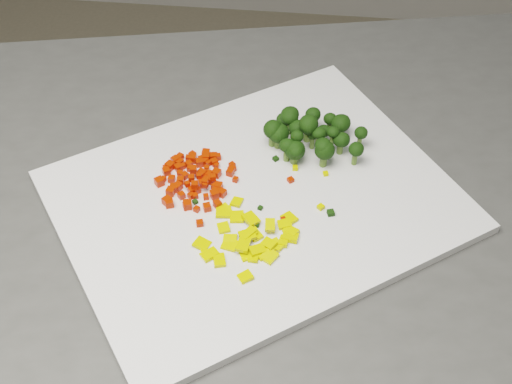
# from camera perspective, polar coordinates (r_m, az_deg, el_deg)

# --- Properties ---
(counter_block) EXTENTS (1.18, 0.93, 0.90)m
(counter_block) POSITION_cam_1_polar(r_m,az_deg,el_deg) (1.26, 2.51, -14.32)
(counter_block) COLOR #424240
(counter_block) RESTS_ON ground
(cutting_board) EXTENTS (0.58, 0.56, 0.01)m
(cutting_board) POSITION_cam_1_polar(r_m,az_deg,el_deg) (0.87, 0.00, -0.73)
(cutting_board) COLOR silver
(cutting_board) RESTS_ON counter_block
(carrot_pile) EXTENTS (0.10, 0.10, 0.03)m
(carrot_pile) POSITION_cam_1_polar(r_m,az_deg,el_deg) (0.88, -4.70, 1.35)
(carrot_pile) COLOR red
(carrot_pile) RESTS_ON cutting_board
(pepper_pile) EXTENTS (0.12, 0.12, 0.02)m
(pepper_pile) POSITION_cam_1_polar(r_m,az_deg,el_deg) (0.82, -0.46, -3.23)
(pepper_pile) COLOR #DAC70B
(pepper_pile) RESTS_ON cutting_board
(broccoli_pile) EXTENTS (0.12, 0.12, 0.06)m
(broccoli_pile) POSITION_cam_1_polar(r_m,az_deg,el_deg) (0.91, 4.84, 4.61)
(broccoli_pile) COLOR black
(broccoli_pile) RESTS_ON cutting_board
(carrot_cube_0) EXTENTS (0.01, 0.01, 0.01)m
(carrot_cube_0) POSITION_cam_1_polar(r_m,az_deg,el_deg) (0.90, -6.09, 1.48)
(carrot_cube_0) COLOR red
(carrot_cube_0) RESTS_ON carrot_pile
(carrot_cube_1) EXTENTS (0.01, 0.01, 0.01)m
(carrot_cube_1) POSITION_cam_1_polar(r_m,az_deg,el_deg) (0.91, -4.04, 2.80)
(carrot_cube_1) COLOR red
(carrot_cube_1) RESTS_ON carrot_pile
(carrot_cube_2) EXTENTS (0.01, 0.01, 0.01)m
(carrot_cube_2) POSITION_cam_1_polar(r_m,az_deg,el_deg) (0.86, -6.95, -0.89)
(carrot_cube_2) COLOR red
(carrot_cube_2) RESTS_ON carrot_pile
(carrot_cube_3) EXTENTS (0.01, 0.01, 0.01)m
(carrot_cube_3) POSITION_cam_1_polar(r_m,az_deg,el_deg) (0.91, -5.13, 2.70)
(carrot_cube_3) COLOR red
(carrot_cube_3) RESTS_ON carrot_pile
(carrot_cube_4) EXTENTS (0.01, 0.01, 0.01)m
(carrot_cube_4) POSITION_cam_1_polar(r_m,az_deg,el_deg) (0.87, -5.21, -0.27)
(carrot_cube_4) COLOR red
(carrot_cube_4) RESTS_ON carrot_pile
(carrot_cube_5) EXTENTS (0.01, 0.01, 0.01)m
(carrot_cube_5) POSITION_cam_1_polar(r_m,az_deg,el_deg) (0.91, -4.54, 2.36)
(carrot_cube_5) COLOR red
(carrot_cube_5) RESTS_ON carrot_pile
(carrot_cube_6) EXTENTS (0.01, 0.01, 0.01)m
(carrot_cube_6) POSITION_cam_1_polar(r_m,az_deg,el_deg) (0.89, -7.75, 0.82)
(carrot_cube_6) COLOR red
(carrot_cube_6) RESTS_ON carrot_pile
(carrot_cube_7) EXTENTS (0.01, 0.01, 0.01)m
(carrot_cube_7) POSITION_cam_1_polar(r_m,az_deg,el_deg) (0.90, -6.90, 2.10)
(carrot_cube_7) COLOR red
(carrot_cube_7) RESTS_ON carrot_pile
(carrot_cube_8) EXTENTS (0.01, 0.01, 0.01)m
(carrot_cube_8) POSITION_cam_1_polar(r_m,az_deg,el_deg) (0.87, -6.84, 0.05)
(carrot_cube_8) COLOR red
(carrot_cube_8) RESTS_ON carrot_pile
(carrot_cube_9) EXTENTS (0.01, 0.01, 0.01)m
(carrot_cube_9) POSITION_cam_1_polar(r_m,az_deg,el_deg) (0.86, -5.54, -1.10)
(carrot_cube_9) COLOR red
(carrot_cube_9) RESTS_ON carrot_pile
(carrot_cube_10) EXTENTS (0.01, 0.01, 0.01)m
(carrot_cube_10) POSITION_cam_1_polar(r_m,az_deg,el_deg) (0.87, -3.04, 0.45)
(carrot_cube_10) COLOR red
(carrot_cube_10) RESTS_ON carrot_pile
(carrot_cube_11) EXTENTS (0.01, 0.01, 0.01)m
(carrot_cube_11) POSITION_cam_1_polar(r_m,az_deg,el_deg) (0.87, -4.75, 0.17)
(carrot_cube_11) COLOR red
(carrot_cube_11) RESTS_ON carrot_pile
(carrot_cube_12) EXTENTS (0.01, 0.01, 0.01)m
(carrot_cube_12) POSITION_cam_1_polar(r_m,az_deg,el_deg) (0.88, -1.66, 1.01)
(carrot_cube_12) COLOR red
(carrot_cube_12) RESTS_ON carrot_pile
(carrot_cube_13) EXTENTS (0.01, 0.01, 0.01)m
(carrot_cube_13) POSITION_cam_1_polar(r_m,az_deg,el_deg) (0.89, -3.99, 1.08)
(carrot_cube_13) COLOR red
(carrot_cube_13) RESTS_ON carrot_pile
(carrot_cube_14) EXTENTS (0.01, 0.01, 0.01)m
(carrot_cube_14) POSITION_cam_1_polar(r_m,az_deg,el_deg) (0.87, -5.15, 0.13)
(carrot_cube_14) COLOR red
(carrot_cube_14) RESTS_ON carrot_pile
(carrot_cube_15) EXTENTS (0.01, 0.01, 0.01)m
(carrot_cube_15) POSITION_cam_1_polar(r_m,az_deg,el_deg) (0.91, -4.16, 2.48)
(carrot_cube_15) COLOR red
(carrot_cube_15) RESTS_ON carrot_pile
(carrot_cube_16) EXTENTS (0.01, 0.01, 0.01)m
(carrot_cube_16) POSITION_cam_1_polar(r_m,az_deg,el_deg) (0.92, -4.03, 3.10)
(carrot_cube_16) COLOR red
(carrot_cube_16) RESTS_ON carrot_pile
(carrot_cube_17) EXTENTS (0.01, 0.01, 0.01)m
(carrot_cube_17) POSITION_cam_1_polar(r_m,az_deg,el_deg) (0.91, -4.38, 2.67)
(carrot_cube_17) COLOR red
(carrot_cube_17) RESTS_ON carrot_pile
(carrot_cube_18) EXTENTS (0.01, 0.01, 0.01)m
(carrot_cube_18) POSITION_cam_1_polar(r_m,az_deg,el_deg) (0.91, -3.46, 2.85)
(carrot_cube_18) COLOR red
(carrot_cube_18) RESTS_ON carrot_pile
(carrot_cube_19) EXTENTS (0.01, 0.01, 0.01)m
(carrot_cube_19) POSITION_cam_1_polar(r_m,az_deg,el_deg) (0.90, -5.27, 1.89)
(carrot_cube_19) COLOR red
(carrot_cube_19) RESTS_ON carrot_pile
(carrot_cube_20) EXTENTS (0.01, 0.01, 0.01)m
(carrot_cube_20) POSITION_cam_1_polar(r_m,az_deg,el_deg) (0.86, -5.50, -1.02)
(carrot_cube_20) COLOR red
(carrot_cube_20) RESTS_ON carrot_pile
(carrot_cube_21) EXTENTS (0.01, 0.01, 0.01)m
(carrot_cube_21) POSITION_cam_1_polar(r_m,az_deg,el_deg) (0.89, -4.55, 1.42)
(carrot_cube_21) COLOR red
(carrot_cube_21) RESTS_ON carrot_pile
(carrot_cube_22) EXTENTS (0.01, 0.01, 0.01)m
(carrot_cube_22) POSITION_cam_1_polar(r_m,az_deg,el_deg) (0.90, -1.99, 1.86)
(carrot_cube_22) COLOR red
(carrot_cube_22) RESTS_ON carrot_pile
(carrot_cube_23) EXTENTS (0.01, 0.01, 0.01)m
(carrot_cube_23) POSITION_cam_1_polar(r_m,az_deg,el_deg) (0.92, -5.43, 2.73)
(carrot_cube_23) COLOR red
(carrot_cube_23) RESTS_ON carrot_pile
(carrot_cube_24) EXTENTS (0.01, 0.01, 0.01)m
(carrot_cube_24) POSITION_cam_1_polar(r_m,az_deg,el_deg) (0.87, -4.08, 0.57)
(carrot_cube_24) COLOR red
(carrot_cube_24) RESTS_ON carrot_pile
(carrot_cube_25) EXTENTS (0.01, 0.01, 0.01)m
(carrot_cube_25) POSITION_cam_1_polar(r_m,az_deg,el_deg) (0.87, -4.08, 0.83)
(carrot_cube_25) COLOR red
(carrot_cube_25) RESTS_ON carrot_pile
(carrot_cube_26) EXTENTS (0.01, 0.01, 0.01)m
(carrot_cube_26) POSITION_cam_1_polar(r_m,az_deg,el_deg) (0.87, -4.93, 0.57)
(carrot_cube_26) COLOR red
(carrot_cube_26) RESTS_ON carrot_pile
(carrot_cube_27) EXTENTS (0.01, 0.01, 0.01)m
(carrot_cube_27) POSITION_cam_1_polar(r_m,az_deg,el_deg) (0.90, -3.18, 2.12)
(carrot_cube_27) COLOR red
(carrot_cube_27) RESTS_ON carrot_pile
(carrot_cube_28) EXTENTS (0.01, 0.01, 0.01)m
(carrot_cube_28) POSITION_cam_1_polar(r_m,az_deg,el_deg) (0.87, -5.20, 1.12)
(carrot_cube_28) COLOR red
(carrot_cube_28) RESTS_ON carrot_pile
(carrot_cube_29) EXTENTS (0.01, 0.01, 0.01)m
(carrot_cube_29) POSITION_cam_1_polar(r_m,az_deg,el_deg) (0.88, -4.30, 0.71)
(carrot_cube_29) COLOR red
(carrot_cube_29) RESTS_ON carrot_pile
(carrot_cube_30) EXTENTS (0.01, 0.01, 0.01)m
(carrot_cube_30) POSITION_cam_1_polar(r_m,az_deg,el_deg) (0.88, -5.04, 1.79)
(carrot_cube_30) COLOR red
(carrot_cube_30) RESTS_ON carrot_pile
(carrot_cube_31) EXTENTS (0.01, 0.01, 0.01)m
(carrot_cube_31) POSITION_cam_1_polar(r_m,az_deg,el_deg) (0.91, -3.37, 2.40)
(carrot_cube_31) COLOR red
(carrot_cube_31) RESTS_ON carrot_pile
(carrot_cube_32) EXTENTS (0.01, 0.01, 0.01)m
(carrot_cube_32) POSITION_cam_1_polar(r_m,az_deg,el_deg) (0.87, -5.52, 0.64)
(carrot_cube_32) COLOR red
(carrot_cube_32) RESTS_ON carrot_pile
(carrot_cube_33) EXTENTS (0.01, 0.01, 0.01)m
(carrot_cube_33) POSITION_cam_1_polar(r_m,az_deg,el_deg) (0.89, -5.72, 1.33)
(carrot_cube_33) COLOR red
(carrot_cube_33) RESTS_ON carrot_pile
(carrot_cube_34) EXTENTS (0.01, 0.01, 0.01)m
(carrot_cube_34) POSITION_cam_1_polar(r_m,az_deg,el_deg) (0.91, -5.40, 2.22)
(carrot_cube_34) COLOR red
(carrot_cube_34) RESTS_ON carrot_pile
(carrot_cube_35) EXTENTS (0.01, 0.01, 0.01)m
(carrot_cube_35) POSITION_cam_1_polar(r_m,az_deg,el_deg) (0.92, -3.33, 2.92)
(carrot_cube_35) COLOR red
(carrot_cube_35) RESTS_ON carrot_pile
(carrot_cube_36) EXTENTS (0.01, 0.01, 0.01)m
(carrot_cube_36) POSITION_cam_1_polar(r_m,az_deg,el_deg) (0.91, -3.87, 2.31)
(carrot_cube_36) COLOR red
(carrot_cube_36) RESTS_ON carrot_pile
(carrot_cube_37) EXTENTS (0.01, 0.01, 0.01)m
(carrot_cube_37) POSITION_cam_1_polar(r_m,az_deg,el_deg) (0.88, -6.26, 0.46)
(carrot_cube_37) COLOR red
(carrot_cube_37) RESTS_ON carrot_pile
(carrot_cube_38) EXTENTS (0.01, 0.01, 0.01)m
(carrot_cube_38) POSITION_cam_1_polar(r_m,az_deg,el_deg) (0.87, -5.98, -0.27)
(carrot_cube_38) COLOR red
(carrot_cube_38) RESTS_ON carrot_pile
(carrot_cube_39) EXTENTS (0.01, 0.01, 0.01)m
(carrot_cube_39) POSITION_cam_1_polar(r_m,az_deg,el_deg) (0.87, -3.24, 0.40)
(carrot_cube_39) COLOR red
(carrot_cube_39) RESTS_ON carrot_pile
(carrot_cube_40) EXTENTS (0.01, 0.01, 0.01)m
(carrot_cube_40) POSITION_cam_1_polar(r_m,az_deg,el_deg) (0.87, -4.90, -0.33)
(carrot_cube_40) COLOR red
(carrot_cube_40) RESTS_ON carrot_pile
(carrot_cube_41) EXTENTS (0.01, 0.01, 0.01)m
(carrot_cube_41) POSITION_cam_1_polar(r_m,az_deg,el_deg) (0.91, -3.07, 2.82)
(carrot_cube_41) COLOR red
(carrot_cube_41) RESTS_ON carrot_pile
(carrot_cube_42) EXTENTS (0.01, 0.01, 0.01)m
(carrot_cube_42) POSITION_cam_1_polar(r_m,az_deg,el_deg) (0.89, -2.08, 1.59)
(carrot_cube_42) COLOR red
(carrot_cube_42) RESTS_ON carrot_pile
(carrot_cube_43) EXTENTS (0.01, 0.01, 0.01)m
(carrot_cube_43) POSITION_cam_1_polar(r_m,az_deg,el_deg) (0.89, -3.61, 1.41)
(carrot_cube_43) COLOR red
(carrot_cube_43) RESTS_ON carrot_pile
(carrot_cube_44) EXTENTS (0.01, 0.01, 0.01)m
(carrot_cube_44) POSITION_cam_1_polar(r_m,az_deg,el_deg) (0.89, -3.84, 1.45)
(carrot_cube_44) COLOR red
(carrot_cube_44) RESTS_ON carrot_pile
(carrot_cube_45) EXTENTS (0.01, 0.01, 0.01)m
(carrot_cube_45) POSITION_cam_1_polar(r_m,az_deg,el_deg) (0.87, -3.34, -0.19)
(carrot_cube_45) COLOR red
(carrot_cube_45) RESTS_ON carrot_pile
(carrot_cube_46) EXTENTS (0.01, 0.01, 0.01)m
(carrot_cube_46) POSITION_cam_1_polar(r_m,az_deg,el_deg) (0.85, -3.10, -0.97)
(carrot_cube_46) COLOR red
(carrot_cube_46) RESTS_ON carrot_pile
(carrot_cube_47) EXTENTS (0.01, 0.01, 0.01)m
(carrot_cube_47) POSITION_cam_1_polar(r_m,az_deg,el_deg) (0.92, -6.10, 2.81)
(carrot_cube_47) COLOR red
(carrot_cube_47) RESTS_ON carrot_pile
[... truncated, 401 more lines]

